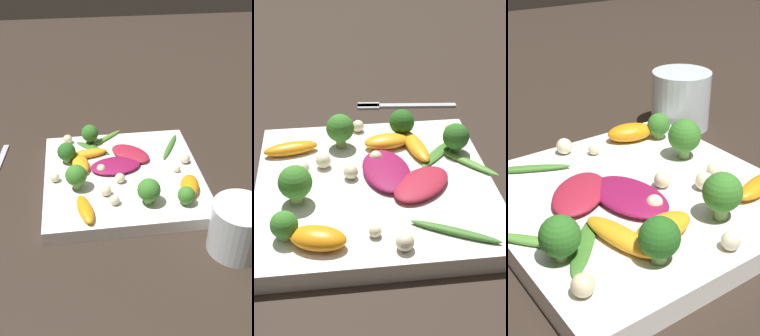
% 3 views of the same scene
% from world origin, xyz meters
% --- Properties ---
extents(ground_plane, '(2.40, 2.40, 0.00)m').
position_xyz_m(ground_plane, '(0.00, 0.00, 0.00)').
color(ground_plane, '#2D231C').
extents(plate, '(0.28, 0.28, 0.02)m').
position_xyz_m(plate, '(0.00, 0.00, 0.01)').
color(plate, white).
rests_on(plate, ground_plane).
extents(fork, '(0.16, 0.03, 0.01)m').
position_xyz_m(fork, '(-0.06, -0.24, 0.00)').
color(fork, '#B2B2B7').
rests_on(fork, ground_plane).
extents(radicchio_leaf_0, '(0.09, 0.09, 0.01)m').
position_xyz_m(radicchio_leaf_0, '(-0.05, 0.02, 0.03)').
color(radicchio_leaf_0, maroon).
rests_on(radicchio_leaf_0, plate).
extents(radicchio_leaf_1, '(0.07, 0.10, 0.01)m').
position_xyz_m(radicchio_leaf_1, '(-0.02, -0.01, 0.03)').
color(radicchio_leaf_1, maroon).
rests_on(radicchio_leaf_1, plate).
extents(orange_segment_0, '(0.07, 0.04, 0.02)m').
position_xyz_m(orange_segment_0, '(0.10, -0.07, 0.03)').
color(orange_segment_0, orange).
rests_on(orange_segment_0, plate).
extents(orange_segment_1, '(0.06, 0.05, 0.02)m').
position_xyz_m(orange_segment_1, '(0.07, 0.10, 0.03)').
color(orange_segment_1, orange).
rests_on(orange_segment_1, plate).
extents(orange_segment_2, '(0.06, 0.04, 0.02)m').
position_xyz_m(orange_segment_2, '(-0.02, -0.07, 0.03)').
color(orange_segment_2, orange).
rests_on(orange_segment_2, plate).
extents(orange_segment_3, '(0.04, 0.08, 0.01)m').
position_xyz_m(orange_segment_3, '(-0.06, -0.06, 0.03)').
color(orange_segment_3, orange).
rests_on(orange_segment_3, plate).
extents(broccoli_floret_0, '(0.03, 0.03, 0.04)m').
position_xyz_m(broccoli_floret_0, '(-0.11, -0.05, 0.05)').
color(broccoli_floret_0, '#84AD5B').
rests_on(broccoli_floret_0, plate).
extents(broccoli_floret_1, '(0.03, 0.03, 0.04)m').
position_xyz_m(broccoli_floret_1, '(-0.05, -0.10, 0.05)').
color(broccoli_floret_1, '#84AD5B').
rests_on(broccoli_floret_1, plate).
extents(broccoli_floret_2, '(0.04, 0.04, 0.05)m').
position_xyz_m(broccoli_floret_2, '(0.09, 0.03, 0.05)').
color(broccoli_floret_2, '#84AD5B').
rests_on(broccoli_floret_2, plate).
extents(broccoli_floret_3, '(0.04, 0.04, 0.05)m').
position_xyz_m(broccoli_floret_3, '(0.04, -0.08, 0.05)').
color(broccoli_floret_3, '#7A9E51').
rests_on(broccoli_floret_3, plate).
extents(broccoli_floret_4, '(0.03, 0.03, 0.03)m').
position_xyz_m(broccoli_floret_4, '(0.10, 0.09, 0.04)').
color(broccoli_floret_4, '#7A9E51').
rests_on(broccoli_floret_4, plate).
extents(arugula_sprig_0, '(0.09, 0.05, 0.01)m').
position_xyz_m(arugula_sprig_0, '(-0.07, 0.10, 0.03)').
color(arugula_sprig_0, '#3D7528').
rests_on(arugula_sprig_0, plate).
extents(arugula_sprig_1, '(0.06, 0.07, 0.00)m').
position_xyz_m(arugula_sprig_1, '(-0.09, -0.05, 0.03)').
color(arugula_sprig_1, '#3D7528').
rests_on(arugula_sprig_1, plate).
extents(arugula_sprig_2, '(0.07, 0.07, 0.01)m').
position_xyz_m(arugula_sprig_2, '(-0.12, -0.02, 0.03)').
color(arugula_sprig_2, '#518E33').
rests_on(arugula_sprig_2, plate).
extents(macadamia_nut_0, '(0.02, 0.02, 0.02)m').
position_xyz_m(macadamia_nut_0, '(0.06, -0.04, 0.03)').
color(macadamia_nut_0, beige).
rests_on(macadamia_nut_0, plate).
extents(macadamia_nut_1, '(0.02, 0.02, 0.02)m').
position_xyz_m(macadamia_nut_1, '(-0.12, -0.10, 0.03)').
color(macadamia_nut_1, beige).
rests_on(macadamia_nut_1, plate).
extents(macadamia_nut_2, '(0.02, 0.02, 0.02)m').
position_xyz_m(macadamia_nut_2, '(0.01, -0.12, 0.03)').
color(macadamia_nut_2, beige).
rests_on(macadamia_nut_2, plate).
extents(macadamia_nut_3, '(0.02, 0.02, 0.02)m').
position_xyz_m(macadamia_nut_3, '(-0.01, -0.04, 0.03)').
color(macadamia_nut_3, beige).
rests_on(macadamia_nut_3, plate).
extents(macadamia_nut_4, '(0.02, 0.02, 0.02)m').
position_xyz_m(macadamia_nut_4, '(0.03, -0.01, 0.03)').
color(macadamia_nut_4, beige).
rests_on(macadamia_nut_4, plate).
extents(macadamia_nut_5, '(0.02, 0.02, 0.02)m').
position_xyz_m(macadamia_nut_5, '(0.09, -0.02, 0.03)').
color(macadamia_nut_5, beige).
rests_on(macadamia_nut_5, plate).
extents(macadamia_nut_6, '(0.01, 0.01, 0.01)m').
position_xyz_m(macadamia_nut_6, '(0.01, 0.10, 0.03)').
color(macadamia_nut_6, beige).
rests_on(macadamia_nut_6, plate).
extents(macadamia_nut_7, '(0.02, 0.02, 0.02)m').
position_xyz_m(macadamia_nut_7, '(-0.02, 0.12, 0.03)').
color(macadamia_nut_7, beige).
rests_on(macadamia_nut_7, plate).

